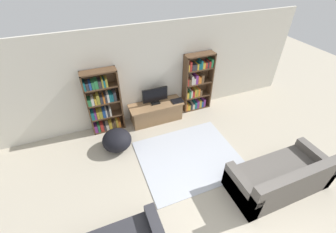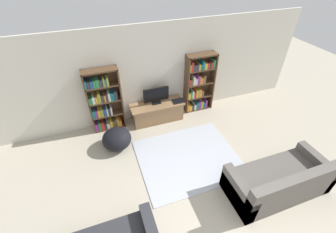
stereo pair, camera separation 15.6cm
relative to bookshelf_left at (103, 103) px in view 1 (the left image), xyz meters
The scene contains 9 objects.
wall_back 1.49m from the bookshelf_left, ahead, with size 8.80×0.06×2.60m.
bookshelf_left is the anchor object (origin of this frame).
bookshelf_right 2.65m from the bookshelf_left, ahead, with size 0.84×0.30×1.72m.
tv_stand 1.47m from the bookshelf_left, ahead, with size 1.48×0.54×0.54m.
television 1.36m from the bookshelf_left, ahead, with size 0.70×0.16×0.48m.
laptop 1.99m from the bookshelf_left, ahead, with size 0.32×0.24×0.03m.
area_rug 2.54m from the bookshelf_left, 48.34° to the right, with size 2.29×1.94×0.02m.
couch_right_sofa 4.37m from the bookshelf_left, 47.63° to the right, with size 2.02×0.94×0.88m.
beanbag_ottoman 1.03m from the bookshelf_left, 83.28° to the right, with size 0.70×0.70×0.51m, color black.
Camera 1 is at (-1.60, -0.91, 4.05)m, focal length 24.00 mm.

